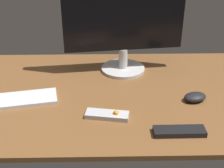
# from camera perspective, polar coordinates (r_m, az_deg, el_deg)

# --- Properties ---
(desk) EXTENTS (1.40, 0.84, 0.02)m
(desk) POSITION_cam_1_polar(r_m,az_deg,el_deg) (1.38, -1.23, -1.76)
(desk) COLOR brown
(desk) RESTS_ON ground
(monitor) EXTENTS (0.56, 0.22, 0.45)m
(monitor) POSITION_cam_1_polar(r_m,az_deg,el_deg) (1.48, 2.16, 11.29)
(monitor) COLOR silver
(monitor) RESTS_ON desk
(keyboard) EXTENTS (0.42, 0.19, 0.01)m
(keyboard) POSITION_cam_1_polar(r_m,az_deg,el_deg) (1.36, -18.60, -2.91)
(keyboard) COLOR silver
(keyboard) RESTS_ON desk
(computer_mouse) EXTENTS (0.11, 0.09, 0.03)m
(computer_mouse) POSITION_cam_1_polar(r_m,az_deg,el_deg) (1.34, 14.87, -2.30)
(computer_mouse) COLOR black
(computer_mouse) RESTS_ON desk
(media_remote) EXTENTS (0.17, 0.08, 0.03)m
(media_remote) POSITION_cam_1_polar(r_m,az_deg,el_deg) (1.20, -0.81, -5.63)
(media_remote) COLOR #B7B7BC
(media_remote) RESTS_ON desk
(tv_remote) EXTENTS (0.18, 0.06, 0.02)m
(tv_remote) POSITION_cam_1_polar(r_m,az_deg,el_deg) (1.14, 12.16, -8.43)
(tv_remote) COLOR black
(tv_remote) RESTS_ON desk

